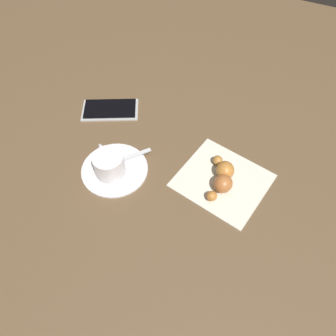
{
  "coord_description": "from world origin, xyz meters",
  "views": [
    {
      "loc": [
        0.19,
        -0.37,
        0.6
      ],
      "look_at": [
        0.01,
        0.01,
        0.03
      ],
      "focal_mm": 35.28,
      "sensor_mm": 36.0,
      "label": 1
    }
  ],
  "objects_px": {
    "espresso_cup": "(109,163)",
    "croissant": "(223,177)",
    "saucer": "(115,169)",
    "sugar_packet": "(109,156)",
    "teaspoon": "(117,161)",
    "cell_phone": "(110,109)",
    "napkin": "(223,180)"
  },
  "relations": [
    {
      "from": "espresso_cup",
      "to": "napkin",
      "type": "xyz_separation_m",
      "value": [
        0.23,
        0.08,
        -0.03
      ]
    },
    {
      "from": "saucer",
      "to": "sugar_packet",
      "type": "bearing_deg",
      "value": 141.12
    },
    {
      "from": "saucer",
      "to": "cell_phone",
      "type": "bearing_deg",
      "value": 123.94
    },
    {
      "from": "espresso_cup",
      "to": "teaspoon",
      "type": "distance_m",
      "value": 0.04
    },
    {
      "from": "saucer",
      "to": "napkin",
      "type": "bearing_deg",
      "value": 18.26
    },
    {
      "from": "sugar_packet",
      "to": "cell_phone",
      "type": "xyz_separation_m",
      "value": [
        -0.08,
        0.14,
        -0.01
      ]
    },
    {
      "from": "teaspoon",
      "to": "saucer",
      "type": "bearing_deg",
      "value": -85.99
    },
    {
      "from": "teaspoon",
      "to": "sugar_packet",
      "type": "xyz_separation_m",
      "value": [
        -0.02,
        0.0,
        0.0
      ]
    },
    {
      "from": "teaspoon",
      "to": "croissant",
      "type": "distance_m",
      "value": 0.23
    },
    {
      "from": "espresso_cup",
      "to": "sugar_packet",
      "type": "relative_size",
      "value": 1.33
    },
    {
      "from": "croissant",
      "to": "cell_phone",
      "type": "relative_size",
      "value": 0.77
    },
    {
      "from": "teaspoon",
      "to": "napkin",
      "type": "distance_m",
      "value": 0.24
    },
    {
      "from": "croissant",
      "to": "cell_phone",
      "type": "height_order",
      "value": "croissant"
    },
    {
      "from": "saucer",
      "to": "napkin",
      "type": "height_order",
      "value": "saucer"
    },
    {
      "from": "espresso_cup",
      "to": "sugar_packet",
      "type": "distance_m",
      "value": 0.04
    },
    {
      "from": "sugar_packet",
      "to": "cell_phone",
      "type": "distance_m",
      "value": 0.16
    },
    {
      "from": "croissant",
      "to": "saucer",
      "type": "bearing_deg",
      "value": -162.93
    },
    {
      "from": "saucer",
      "to": "espresso_cup",
      "type": "xyz_separation_m",
      "value": [
        -0.0,
        -0.01,
        0.03
      ]
    },
    {
      "from": "napkin",
      "to": "cell_phone",
      "type": "height_order",
      "value": "cell_phone"
    },
    {
      "from": "teaspoon",
      "to": "cell_phone",
      "type": "relative_size",
      "value": 0.63
    },
    {
      "from": "sugar_packet",
      "to": "espresso_cup",
      "type": "bearing_deg",
      "value": 95.67
    },
    {
      "from": "espresso_cup",
      "to": "croissant",
      "type": "bearing_deg",
      "value": 19.07
    },
    {
      "from": "teaspoon",
      "to": "napkin",
      "type": "relative_size",
      "value": 0.56
    },
    {
      "from": "sugar_packet",
      "to": "napkin",
      "type": "distance_m",
      "value": 0.26
    },
    {
      "from": "teaspoon",
      "to": "cell_phone",
      "type": "xyz_separation_m",
      "value": [
        -0.11,
        0.14,
        -0.01
      ]
    },
    {
      "from": "croissant",
      "to": "teaspoon",
      "type": "bearing_deg",
      "value": -166.97
    },
    {
      "from": "teaspoon",
      "to": "napkin",
      "type": "height_order",
      "value": "teaspoon"
    },
    {
      "from": "teaspoon",
      "to": "sugar_packet",
      "type": "height_order",
      "value": "teaspoon"
    },
    {
      "from": "espresso_cup",
      "to": "napkin",
      "type": "bearing_deg",
      "value": 20.21
    },
    {
      "from": "napkin",
      "to": "espresso_cup",
      "type": "bearing_deg",
      "value": -159.79
    },
    {
      "from": "saucer",
      "to": "croissant",
      "type": "relative_size",
      "value": 1.2
    },
    {
      "from": "sugar_packet",
      "to": "teaspoon",
      "type": "bearing_deg",
      "value": 141.51
    }
  ]
}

